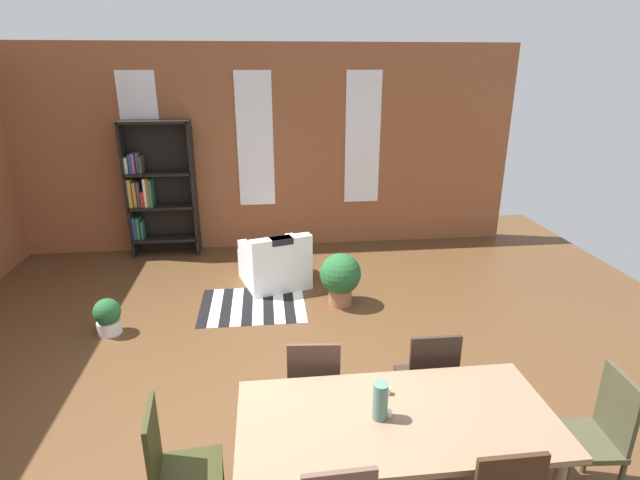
# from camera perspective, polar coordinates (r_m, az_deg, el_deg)

# --- Properties ---
(ground_plane) EXTENTS (10.34, 10.34, 0.00)m
(ground_plane) POSITION_cam_1_polar(r_m,az_deg,el_deg) (4.63, -7.09, -17.82)
(ground_plane) COLOR #54371F
(back_wall_brick) EXTENTS (8.15, 0.12, 3.12)m
(back_wall_brick) POSITION_cam_1_polar(r_m,az_deg,el_deg) (7.82, -7.47, 10.34)
(back_wall_brick) COLOR brown
(back_wall_brick) RESTS_ON ground
(window_pane_0) EXTENTS (0.55, 0.02, 2.03)m
(window_pane_0) POSITION_cam_1_polar(r_m,az_deg,el_deg) (7.93, -19.88, 10.63)
(window_pane_0) COLOR white
(window_pane_1) EXTENTS (0.55, 0.02, 2.03)m
(window_pane_1) POSITION_cam_1_polar(r_m,az_deg,el_deg) (7.72, -7.52, 11.40)
(window_pane_1) COLOR white
(window_pane_2) EXTENTS (0.55, 0.02, 2.03)m
(window_pane_2) POSITION_cam_1_polar(r_m,az_deg,el_deg) (7.88, 4.96, 11.65)
(window_pane_2) COLOR white
(dining_table) EXTENTS (1.96, 0.93, 0.77)m
(dining_table) POSITION_cam_1_polar(r_m,az_deg,el_deg) (3.30, 8.84, -20.63)
(dining_table) COLOR #84694F
(dining_table) RESTS_ON ground
(vase_on_table) EXTENTS (0.10, 0.10, 0.24)m
(vase_on_table) POSITION_cam_1_polar(r_m,az_deg,el_deg) (3.15, 7.00, -18.03)
(vase_on_table) COLOR #4C7266
(vase_on_table) RESTS_ON dining_table
(tealight_candle_0) EXTENTS (0.04, 0.04, 0.05)m
(tealight_candle_0) POSITION_cam_1_polar(r_m,az_deg,el_deg) (3.40, 7.81, -16.90)
(tealight_candle_0) COLOR silver
(tealight_candle_0) RESTS_ON dining_table
(tealight_candle_1) EXTENTS (0.04, 0.04, 0.04)m
(tealight_candle_1) POSITION_cam_1_polar(r_m,az_deg,el_deg) (3.23, 7.94, -19.25)
(tealight_candle_1) COLOR silver
(tealight_candle_1) RESTS_ON dining_table
(dining_chair_far_right) EXTENTS (0.40, 0.40, 0.95)m
(dining_chair_far_right) POSITION_cam_1_polar(r_m,az_deg,el_deg) (4.04, 12.38, -15.45)
(dining_chair_far_right) COLOR #32241D
(dining_chair_far_right) RESTS_ON ground
(dining_chair_far_left) EXTENTS (0.43, 0.43, 0.95)m
(dining_chair_far_left) POSITION_cam_1_polar(r_m,az_deg,el_deg) (3.87, -0.74, -16.66)
(dining_chair_far_left) COLOR #4C362A
(dining_chair_far_left) RESTS_ON ground
(dining_chair_head_left) EXTENTS (0.43, 0.43, 0.95)m
(dining_chair_head_left) POSITION_cam_1_polar(r_m,az_deg,el_deg) (3.38, -16.37, -24.05)
(dining_chair_head_left) COLOR #2F3215
(dining_chair_head_left) RESTS_ON ground
(dining_chair_head_right) EXTENTS (0.43, 0.43, 0.95)m
(dining_chair_head_right) POSITION_cam_1_polar(r_m,az_deg,el_deg) (3.93, 29.27, -18.88)
(dining_chair_head_right) COLOR #42422B
(dining_chair_head_right) RESTS_ON ground
(bookshelf_tall) EXTENTS (1.01, 0.32, 2.05)m
(bookshelf_tall) POSITION_cam_1_polar(r_m,az_deg,el_deg) (7.84, -18.45, 5.61)
(bookshelf_tall) COLOR black
(bookshelf_tall) RESTS_ON ground
(armchair_white) EXTENTS (0.99, 0.99, 0.75)m
(armchair_white) POSITION_cam_1_polar(r_m,az_deg,el_deg) (6.62, -5.21, -2.86)
(armchair_white) COLOR white
(armchair_white) RESTS_ON ground
(potted_plant_corner) EXTENTS (0.50, 0.50, 0.66)m
(potted_plant_corner) POSITION_cam_1_polar(r_m,az_deg,el_deg) (6.01, 2.38, -4.22)
(potted_plant_corner) COLOR #9E6042
(potted_plant_corner) RESTS_ON ground
(potted_plant_window) EXTENTS (0.29, 0.29, 0.41)m
(potted_plant_window) POSITION_cam_1_polar(r_m,az_deg,el_deg) (5.92, -23.39, -8.08)
(potted_plant_window) COLOR silver
(potted_plant_window) RESTS_ON ground
(striped_rug) EXTENTS (1.28, 1.02, 0.01)m
(striped_rug) POSITION_cam_1_polar(r_m,az_deg,el_deg) (6.18, -7.80, -7.47)
(striped_rug) COLOR black
(striped_rug) RESTS_ON ground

